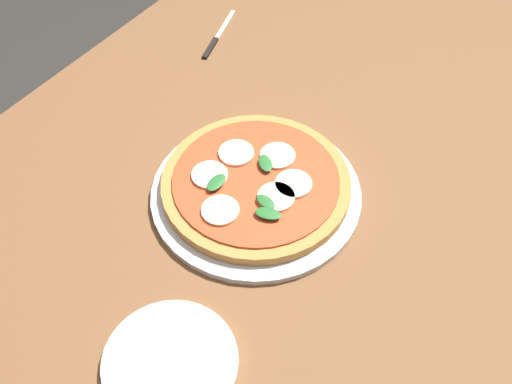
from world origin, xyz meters
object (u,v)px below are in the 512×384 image
Objects in this scene: serving_tray at (256,194)px; knife at (216,40)px; pizza at (256,183)px; plate_white at (170,363)px; dining_table at (271,195)px.

serving_tray reaches higher than knife.
plate_white is at bearing -166.18° from pizza.
knife is at bearing 45.77° from serving_tray.
knife is (0.62, 0.39, -0.00)m from plate_white.
plate_white is at bearing -166.77° from serving_tray.
serving_tray is at bearing -142.78° from pizza.
dining_table is at bearing 13.34° from plate_white.
dining_table is 8.51× the size of plate_white.
knife is (0.30, 0.31, -0.02)m from pizza.
plate_white is (-0.39, -0.09, 0.10)m from dining_table.
knife is (0.31, 0.31, -0.00)m from serving_tray.
dining_table is 0.13m from pizza.
serving_tray is 0.32m from plate_white.
pizza is at bearing 37.22° from serving_tray.
pizza reaches higher than plate_white.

